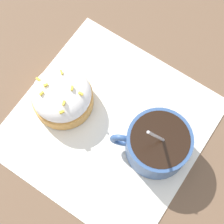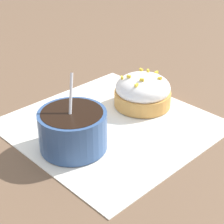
% 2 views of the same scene
% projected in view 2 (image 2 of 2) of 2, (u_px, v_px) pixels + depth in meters
% --- Properties ---
extents(ground_plane, '(3.00, 3.00, 0.00)m').
position_uv_depth(ground_plane, '(111.00, 125.00, 0.58)').
color(ground_plane, brown).
extents(paper_napkin, '(0.31, 0.31, 0.00)m').
position_uv_depth(paper_napkin, '(111.00, 124.00, 0.58)').
color(paper_napkin, white).
rests_on(paper_napkin, ground_plane).
extents(coffee_cup, '(0.11, 0.09, 0.10)m').
position_uv_depth(coffee_cup, '(71.00, 127.00, 0.52)').
color(coffee_cup, '#335184').
rests_on(coffee_cup, paper_napkin).
extents(frosted_pastry, '(0.10, 0.10, 0.06)m').
position_uv_depth(frosted_pastry, '(142.00, 91.00, 0.62)').
color(frosted_pastry, '#D19347').
rests_on(frosted_pastry, paper_napkin).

